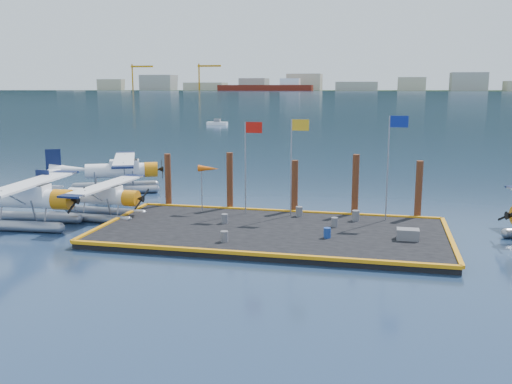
% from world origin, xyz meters
% --- Properties ---
extents(ground, '(4000.00, 4000.00, 0.00)m').
position_xyz_m(ground, '(0.00, 0.00, 0.00)').
color(ground, '#162543').
rests_on(ground, ground).
extents(dock, '(20.00, 10.00, 0.40)m').
position_xyz_m(dock, '(0.00, 0.00, 0.20)').
color(dock, black).
rests_on(dock, ground).
extents(dock_bumpers, '(20.25, 10.25, 0.18)m').
position_xyz_m(dock_bumpers, '(0.00, 0.00, 0.49)').
color(dock_bumpers, orange).
rests_on(dock_bumpers, dock).
extents(far_backdrop, '(3050.00, 2050.00, 810.00)m').
position_xyz_m(far_backdrop, '(239.91, 1737.52, 9.45)').
color(far_backdrop, black).
rests_on(far_backdrop, ground).
extents(seaplane_a, '(9.45, 10.42, 3.70)m').
position_xyz_m(seaplane_a, '(-15.53, -1.11, 1.61)').
color(seaplane_a, gray).
rests_on(seaplane_a, ground).
extents(seaplane_b, '(7.90, 8.70, 3.09)m').
position_xyz_m(seaplane_b, '(-11.81, 1.85, 1.35)').
color(seaplane_b, gray).
rests_on(seaplane_b, ground).
extents(seaplane_c, '(9.49, 9.97, 3.65)m').
position_xyz_m(seaplane_c, '(-15.06, 11.23, 1.59)').
color(seaplane_c, gray).
rests_on(seaplane_c, ground).
extents(drum_0, '(0.41, 0.41, 0.57)m').
position_xyz_m(drum_0, '(-3.10, 0.87, 0.69)').
color(drum_0, '#5D5D62').
rests_on(drum_0, dock).
extents(drum_1, '(0.40, 0.40, 0.56)m').
position_xyz_m(drum_1, '(3.35, -1.14, 0.68)').
color(drum_1, navy).
rests_on(drum_1, dock).
extents(drum_2, '(0.40, 0.40, 0.56)m').
position_xyz_m(drum_2, '(3.53, 1.45, 0.68)').
color(drum_2, '#5D5D62').
rests_on(drum_2, dock).
extents(drum_3, '(0.41, 0.41, 0.58)m').
position_xyz_m(drum_3, '(-1.98, -3.16, 0.69)').
color(drum_3, '#5D5D62').
rests_on(drum_3, dock).
extents(drum_4, '(0.46, 0.46, 0.65)m').
position_xyz_m(drum_4, '(4.69, 3.27, 0.73)').
color(drum_4, '#5D5D62').
rests_on(drum_4, dock).
extents(drum_5, '(0.44, 0.44, 0.63)m').
position_xyz_m(drum_5, '(1.07, 3.75, 0.71)').
color(drum_5, '#5D5D62').
rests_on(drum_5, dock).
extents(crate, '(1.19, 0.79, 0.60)m').
position_xyz_m(crate, '(7.69, -0.55, 0.70)').
color(crate, '#5D5D62').
rests_on(crate, dock).
extents(flagpole_red, '(1.14, 0.08, 6.00)m').
position_xyz_m(flagpole_red, '(-2.29, 3.80, 4.40)').
color(flagpole_red, gray).
rests_on(flagpole_red, dock).
extents(flagpole_yellow, '(1.14, 0.08, 6.20)m').
position_xyz_m(flagpole_yellow, '(0.70, 3.80, 4.51)').
color(flagpole_yellow, gray).
rests_on(flagpole_yellow, dock).
extents(flagpole_blue, '(1.14, 0.08, 6.50)m').
position_xyz_m(flagpole_blue, '(6.70, 3.80, 4.69)').
color(flagpole_blue, gray).
rests_on(flagpole_blue, dock).
extents(windsock, '(1.40, 0.44, 3.12)m').
position_xyz_m(windsock, '(-5.03, 3.80, 3.23)').
color(windsock, gray).
rests_on(windsock, dock).
extents(piling_0, '(0.44, 0.44, 4.00)m').
position_xyz_m(piling_0, '(-8.50, 5.40, 2.00)').
color(piling_0, '#4C2415').
rests_on(piling_0, ground).
extents(piling_1, '(0.44, 0.44, 4.20)m').
position_xyz_m(piling_1, '(-4.00, 5.40, 2.10)').
color(piling_1, '#4C2415').
rests_on(piling_1, ground).
extents(piling_2, '(0.44, 0.44, 3.80)m').
position_xyz_m(piling_2, '(0.50, 5.40, 1.90)').
color(piling_2, '#4C2415').
rests_on(piling_2, ground).
extents(piling_3, '(0.44, 0.44, 4.30)m').
position_xyz_m(piling_3, '(4.50, 5.40, 2.15)').
color(piling_3, '#4C2415').
rests_on(piling_3, ground).
extents(piling_4, '(0.44, 0.44, 4.00)m').
position_xyz_m(piling_4, '(8.50, 5.40, 2.00)').
color(piling_4, '#4C2415').
rests_on(piling_4, ground).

